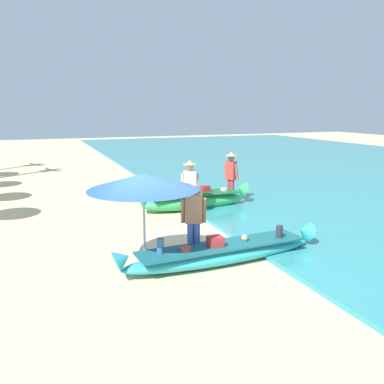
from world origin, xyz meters
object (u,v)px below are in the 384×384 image
at_px(boat_cyan_foreground, 223,252).
at_px(boat_green_midground, 194,200).
at_px(person_tourist_customer, 194,218).
at_px(person_vendor_hatted, 190,185).
at_px(patio_umbrella_large, 143,182).
at_px(person_vendor_assistant, 231,174).

xyz_separation_m(boat_cyan_foreground, boat_green_midground, (1.18, 4.61, 0.08)).
bearing_deg(boat_cyan_foreground, person_tourist_customer, 148.29).
height_order(boat_green_midground, person_vendor_hatted, person_vendor_hatted).
bearing_deg(patio_umbrella_large, boat_cyan_foreground, -10.35).
bearing_deg(person_vendor_hatted, boat_green_midground, 61.08).
height_order(boat_cyan_foreground, person_vendor_hatted, person_vendor_hatted).
height_order(person_vendor_hatted, person_vendor_assistant, person_vendor_assistant).
height_order(boat_cyan_foreground, person_tourist_customer, person_tourist_customer).
distance_m(boat_cyan_foreground, person_tourist_customer, 0.98).
distance_m(person_vendor_hatted, person_vendor_assistant, 2.30).
xyz_separation_m(person_vendor_hatted, person_tourist_customer, (-1.24, -3.40, -0.05)).
relative_size(boat_cyan_foreground, person_tourist_customer, 2.78).
bearing_deg(boat_cyan_foreground, boat_green_midground, 75.66).
relative_size(boat_green_midground, person_vendor_hatted, 2.20).
bearing_deg(person_vendor_assistant, boat_cyan_foreground, -118.78).
relative_size(person_tourist_customer, patio_umbrella_large, 0.77).
xyz_separation_m(boat_green_midground, person_vendor_hatted, (-0.49, -0.88, 0.72)).
height_order(person_tourist_customer, patio_umbrella_large, patio_umbrella_large).
xyz_separation_m(boat_green_midground, patio_umbrella_large, (-2.83, -4.31, 1.53)).
xyz_separation_m(boat_green_midground, person_vendor_assistant, (1.50, 0.27, 0.75)).
relative_size(boat_green_midground, patio_umbrella_large, 1.74).
distance_m(boat_green_midground, patio_umbrella_large, 5.38).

